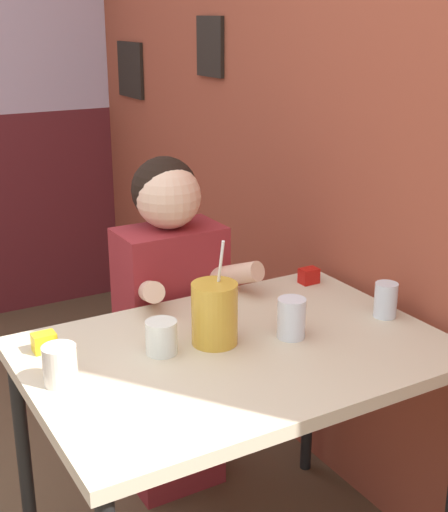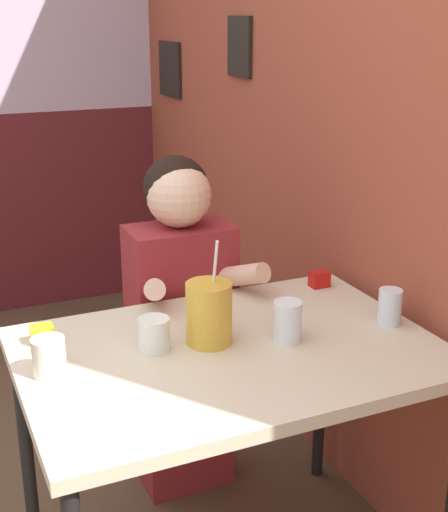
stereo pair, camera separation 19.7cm
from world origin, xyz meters
TOP-DOWN VIEW (x-y plane):
  - brick_wall_right at (1.50, 1.33)m, footprint 0.08×4.65m
  - main_table at (0.88, 0.29)m, footprint 1.09×0.76m
  - person_seated at (0.94, 0.80)m, footprint 0.42×0.41m
  - cocktail_pitcher at (0.85, 0.34)m, footprint 0.12×0.12m
  - glass_near_pitcher at (1.04, 0.27)m, footprint 0.08×0.08m
  - glass_center at (0.70, 0.36)m, footprint 0.08×0.08m
  - glass_far_side at (0.42, 0.34)m, footprint 0.08×0.08m
  - glass_by_brick at (1.36, 0.25)m, footprint 0.07×0.07m
  - condiment_ketchup at (1.33, 0.58)m, footprint 0.06×0.04m
  - condiment_mustard at (0.44, 0.52)m, footprint 0.06×0.04m

SIDE VIEW (x-z plane):
  - person_seated at x=0.94m, z-range 0.04..1.22m
  - main_table at x=0.88m, z-range 0.31..1.08m
  - condiment_ketchup at x=1.33m, z-range 0.77..0.82m
  - condiment_mustard at x=0.44m, z-range 0.77..0.82m
  - glass_center at x=0.70m, z-range 0.77..0.85m
  - glass_far_side at x=0.42m, z-range 0.77..0.86m
  - glass_by_brick at x=1.36m, z-range 0.77..0.87m
  - glass_near_pitcher at x=1.04m, z-range 0.77..0.88m
  - cocktail_pitcher at x=0.85m, z-range 0.71..0.99m
  - brick_wall_right at x=1.50m, z-range 0.00..2.70m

